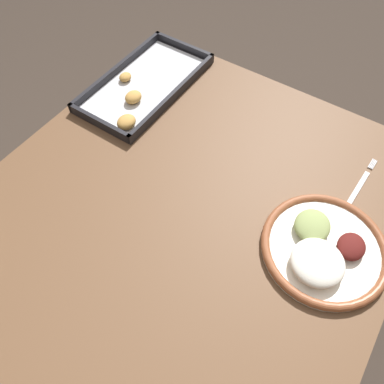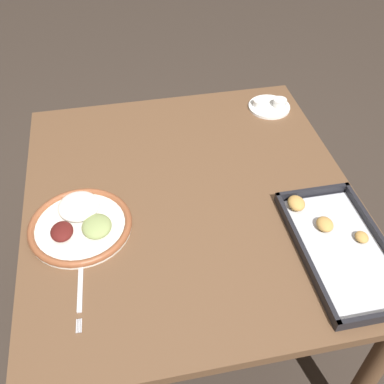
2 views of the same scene
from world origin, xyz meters
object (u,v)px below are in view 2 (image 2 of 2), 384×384
at_px(dinner_plate, 80,223).
at_px(fork, 80,287).
at_px(saucer_plate, 270,105).
at_px(baking_tray, 338,244).

height_order(dinner_plate, fork, dinner_plate).
distance_m(saucer_plate, baking_tray, 0.67).
bearing_deg(fork, saucer_plate, 135.94).
relative_size(dinner_plate, saucer_plate, 1.87).
bearing_deg(dinner_plate, saucer_plate, 123.14).
relative_size(fork, baking_tray, 0.52).
height_order(fork, baking_tray, baking_tray).
bearing_deg(saucer_plate, dinner_plate, -56.86).
bearing_deg(fork, baking_tray, 92.57).
xyz_separation_m(fork, baking_tray, (0.00, 0.68, 0.01)).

